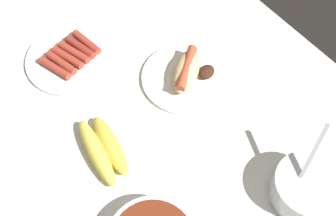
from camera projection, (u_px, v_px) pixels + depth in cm
name	position (u px, v px, depth cm)	size (l,w,h in cm)	color
ground_plane	(155.00, 109.00, 101.85)	(120.00, 90.00, 3.00)	silver
plate_hotdog_assembled	(187.00, 74.00, 103.36)	(22.18, 22.18, 5.61)	white
plate_sausages	(72.00, 58.00, 107.50)	(23.64, 23.64, 3.02)	white
bowl_coleslaw	(307.00, 188.00, 85.37)	(14.34, 14.39, 15.45)	silver
banana_bunch	(103.00, 149.00, 92.14)	(18.58, 9.47, 3.78)	#E5D14C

